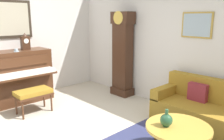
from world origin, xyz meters
name	(u,v)px	position (x,y,z in m)	size (l,w,h in m)	color
wall_left	(5,39)	(-2.60, 0.00, 1.41)	(0.13, 4.90, 2.80)	silver
wall_back	(164,41)	(0.01, 2.40, 1.40)	(5.30, 0.13, 2.80)	silver
piano	(17,77)	(-2.23, 0.06, 0.60)	(0.87, 1.44, 1.18)	#4C2B19
piano_bench	(33,93)	(-1.42, 0.04, 0.41)	(0.42, 0.70, 0.48)	#4C2B19
grandfather_clock	(122,56)	(-0.99, 2.14, 0.96)	(0.52, 0.34, 2.03)	#3D2316
couch	(210,112)	(1.33, 1.91, 0.31)	(1.90, 0.80, 0.84)	olive
coffee_table	(178,128)	(1.38, 0.79, 0.42)	(0.88, 0.88, 0.46)	gold
mantel_clock	(25,42)	(-2.23, 0.30, 1.35)	(0.13, 0.18, 0.38)	#3D2316
teacup	(16,50)	(-2.08, 0.03, 1.20)	(0.12, 0.12, 0.06)	#ADC6D6
green_jug	(166,120)	(1.26, 0.67, 0.54)	(0.17, 0.17, 0.24)	#234C33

